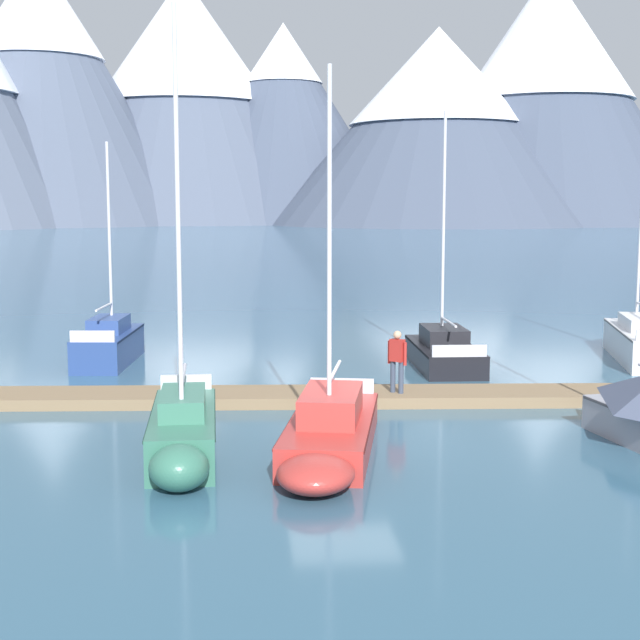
{
  "coord_description": "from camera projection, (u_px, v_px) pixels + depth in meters",
  "views": [
    {
      "loc": [
        -2.52,
        -20.77,
        5.46
      ],
      "look_at": [
        0.0,
        6.0,
        2.0
      ],
      "focal_mm": 52.36,
      "sensor_mm": 36.0,
      "label": 1
    }
  ],
  "objects": [
    {
      "name": "dock",
      "position": [
        327.0,
        397.0,
        25.37
      ],
      "size": [
        24.78,
        3.67,
        0.3
      ],
      "color": "#846B4C",
      "rests_on": "ground"
    },
    {
      "name": "sailboat_second_berth",
      "position": [
        111.0,
        342.0,
        31.78
      ],
      "size": [
        1.99,
        5.63,
        7.4
      ],
      "color": "navy",
      "rests_on": "ground"
    },
    {
      "name": "mountain_shoulder_ridge",
      "position": [
        185.0,
        92.0,
        230.75
      ],
      "size": [
        80.05,
        80.05,
        60.06
      ],
      "color": "#4C566B",
      "rests_on": "ground"
    },
    {
      "name": "sailboat_far_berth",
      "position": [
        441.0,
        349.0,
        31.07
      ],
      "size": [
        2.05,
        6.06,
        8.33
      ],
      "color": "black",
      "rests_on": "ground"
    },
    {
      "name": "sailboat_mid_dock_starboard",
      "position": [
        329.0,
        432.0,
        20.01
      ],
      "size": [
        2.95,
        6.93,
        8.22
      ],
      "color": "#B2332D",
      "rests_on": "ground"
    },
    {
      "name": "sailboat_mid_dock_port",
      "position": [
        183.0,
        431.0,
        19.78
      ],
      "size": [
        1.48,
        5.79,
        9.32
      ],
      "color": "#336B56",
      "rests_on": "ground"
    },
    {
      "name": "mountain_central_massif",
      "position": [
        40.0,
        85.0,
        210.88
      ],
      "size": [
        71.34,
        71.34,
        60.58
      ],
      "color": "#4C566B",
      "rests_on": "ground"
    },
    {
      "name": "ground_plane",
      "position": [
        344.0,
        439.0,
        21.44
      ],
      "size": [
        700.0,
        700.0,
        0.0
      ],
      "primitive_type": "plane",
      "color": "#335B75"
    },
    {
      "name": "sailboat_end_of_dock",
      "position": [
        639.0,
        339.0,
        32.39
      ],
      "size": [
        3.14,
        7.2,
        8.09
      ],
      "color": "silver",
      "rests_on": "ground"
    },
    {
      "name": "mountain_east_summit",
      "position": [
        284.0,
        122.0,
        228.67
      ],
      "size": [
        60.94,
        60.94,
        48.17
      ],
      "color": "#424C60",
      "rests_on": "ground"
    },
    {
      "name": "mountain_rear_spur",
      "position": [
        438.0,
        121.0,
        210.36
      ],
      "size": [
        77.53,
        77.53,
        43.92
      ],
      "color": "#424C60",
      "rests_on": "ground"
    },
    {
      "name": "person_on_dock",
      "position": [
        397.0,
        358.0,
        25.03
      ],
      "size": [
        0.46,
        0.43,
        1.69
      ],
      "color": "#384256",
      "rests_on": "dock"
    },
    {
      "name": "mountain_north_horn",
      "position": [
        547.0,
        89.0,
        217.59
      ],
      "size": [
        74.39,
        74.39,
        58.55
      ],
      "color": "#424C60",
      "rests_on": "ground"
    }
  ]
}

